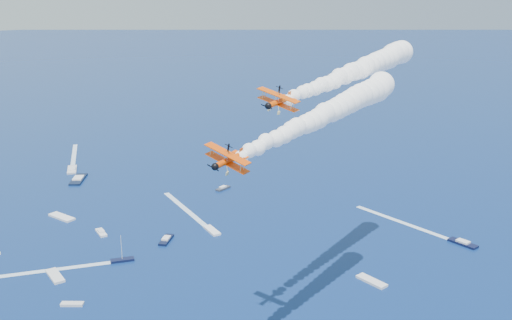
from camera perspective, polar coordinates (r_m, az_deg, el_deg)
biplane_lead at (r=118.82m, az=2.22°, el=5.58°), size 11.40×12.82×8.06m
biplane_trail at (r=99.10m, az=-2.65°, el=-0.04°), size 10.76×12.11×7.82m
smoke_trail_lead at (r=144.00m, az=9.22°, el=8.28°), size 62.77×46.59×10.88m
smoke_trail_trail at (r=122.66m, az=6.36°, el=4.28°), size 62.79×46.97×10.88m
spectator_boats at (r=205.96m, az=-18.88°, el=-6.67°), size 201.00×178.37×0.70m
boat_wakes at (r=220.54m, az=-8.06°, el=-4.42°), size 136.19×176.89×0.04m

